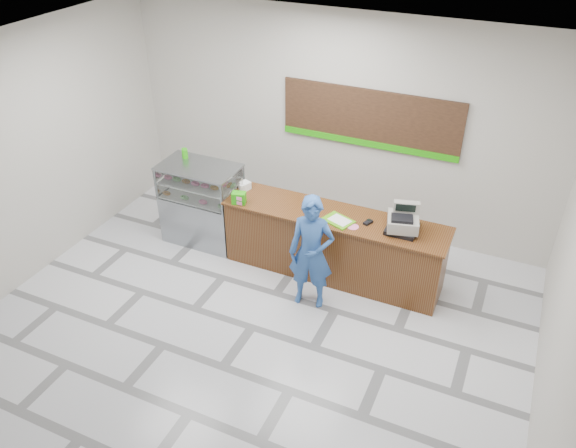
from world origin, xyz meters
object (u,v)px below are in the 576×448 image
at_px(cash_register, 403,221).
at_px(sales_counter, 333,245).
at_px(customer, 311,253).
at_px(serving_tray, 338,220).
at_px(display_case, 202,203).

bearing_deg(cash_register, sales_counter, 165.03).
distance_m(cash_register, customer, 1.30).
bearing_deg(sales_counter, serving_tray, -52.14).
bearing_deg(display_case, sales_counter, 0.00).
height_order(cash_register, customer, customer).
xyz_separation_m(sales_counter, serving_tray, (0.10, -0.13, 0.52)).
relative_size(display_case, customer, 0.79).
height_order(serving_tray, customer, customer).
relative_size(display_case, cash_register, 2.57).
distance_m(display_case, cash_register, 3.23).
distance_m(sales_counter, serving_tray, 0.55).
relative_size(cash_register, serving_tray, 1.08).
height_order(sales_counter, cash_register, cash_register).
relative_size(sales_counter, display_case, 2.45).
distance_m(serving_tray, customer, 0.65).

